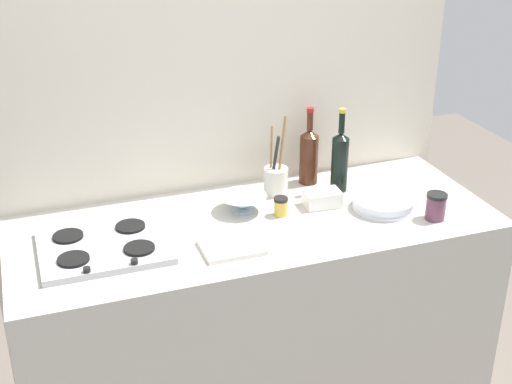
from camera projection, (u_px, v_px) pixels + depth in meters
The scene contains 12 objects.
counter_block at pixel (256, 321), 2.82m from camera, with size 1.80×0.70×0.90m, color beige.
backsplash_panel at pixel (224, 104), 2.81m from camera, with size 1.90×0.06×2.47m, color beige.
stovetop_hob at pixel (104, 246), 2.43m from camera, with size 0.44×0.37×0.04m.
plate_stack at pixel (383, 203), 2.71m from camera, with size 0.23×0.24×0.05m.
wine_bottle_leftmost at pixel (340, 160), 2.82m from camera, with size 0.07×0.07×0.35m.
wine_bottle_mid_left at pixel (309, 155), 2.89m from camera, with size 0.08×0.08×0.32m.
mixing_bowl at pixel (243, 202), 2.69m from camera, with size 0.18×0.18×0.07m.
butter_dish at pixel (322, 199), 2.73m from camera, with size 0.14×0.09×0.06m, color white.
utensil_crock at pixel (276, 179), 2.82m from camera, with size 0.10×0.10×0.32m.
condiment_jar_front at pixel (436, 206), 2.62m from camera, with size 0.08×0.08×0.10m.
condiment_jar_rear at pixel (281, 206), 2.66m from camera, with size 0.05×0.05×0.07m.
cutting_board at pixel (232, 247), 2.44m from camera, with size 0.21×0.17×0.02m, color silver.
Camera 1 is at (-0.77, -2.19, 2.12)m, focal length 49.81 mm.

